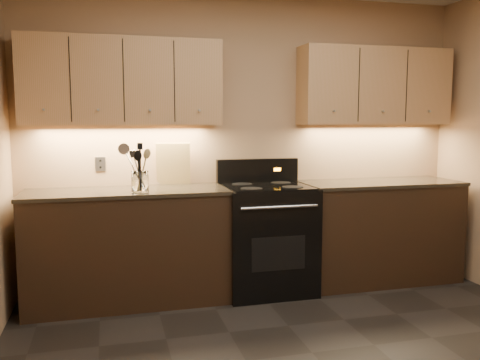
# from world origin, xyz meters

# --- Properties ---
(wall_back) EXTENTS (4.00, 0.04, 2.60)m
(wall_back) POSITION_xyz_m (0.00, 2.00, 1.30)
(wall_back) COLOR tan
(wall_back) RESTS_ON ground
(counter_left) EXTENTS (1.62, 0.62, 0.93)m
(counter_left) POSITION_xyz_m (-1.10, 1.70, 0.47)
(counter_left) COLOR black
(counter_left) RESTS_ON ground
(counter_right) EXTENTS (1.46, 0.62, 0.93)m
(counter_right) POSITION_xyz_m (1.18, 1.70, 0.47)
(counter_right) COLOR black
(counter_right) RESTS_ON ground
(stove) EXTENTS (0.76, 0.68, 1.14)m
(stove) POSITION_xyz_m (0.08, 1.68, 0.48)
(stove) COLOR black
(stove) RESTS_ON ground
(upper_cab_left) EXTENTS (1.60, 0.30, 0.70)m
(upper_cab_left) POSITION_xyz_m (-1.10, 1.85, 1.80)
(upper_cab_left) COLOR tan
(upper_cab_left) RESTS_ON wall_back
(upper_cab_right) EXTENTS (1.44, 0.30, 0.70)m
(upper_cab_right) POSITION_xyz_m (1.18, 1.85, 1.80)
(upper_cab_right) COLOR tan
(upper_cab_right) RESTS_ON wall_back
(outlet_plate) EXTENTS (0.08, 0.01, 0.12)m
(outlet_plate) POSITION_xyz_m (-1.30, 1.99, 1.12)
(outlet_plate) COLOR #B2B5BA
(outlet_plate) RESTS_ON wall_back
(utensil_crock) EXTENTS (0.17, 0.17, 0.17)m
(utensil_crock) POSITION_xyz_m (-1.00, 1.56, 1.01)
(utensil_crock) COLOR white
(utensil_crock) RESTS_ON counter_left
(cutting_board) EXTENTS (0.30, 0.14, 0.37)m
(cutting_board) POSITION_xyz_m (-0.69, 1.95, 1.11)
(cutting_board) COLOR tan
(cutting_board) RESTS_ON counter_left
(wooden_spoon) EXTENTS (0.14, 0.06, 0.33)m
(wooden_spoon) POSITION_xyz_m (-1.02, 1.56, 1.11)
(wooden_spoon) COLOR tan
(wooden_spoon) RESTS_ON utensil_crock
(black_spoon) EXTENTS (0.08, 0.14, 0.32)m
(black_spoon) POSITION_xyz_m (-1.00, 1.59, 1.10)
(black_spoon) COLOR black
(black_spoon) RESTS_ON utensil_crock
(black_turner) EXTENTS (0.10, 0.12, 0.38)m
(black_turner) POSITION_xyz_m (-1.00, 1.53, 1.14)
(black_turner) COLOR black
(black_turner) RESTS_ON utensil_crock
(steel_spatula) EXTENTS (0.18, 0.15, 0.36)m
(steel_spatula) POSITION_xyz_m (-0.97, 1.58, 1.12)
(steel_spatula) COLOR silver
(steel_spatula) RESTS_ON utensil_crock
(steel_skimmer) EXTENTS (0.24, 0.14, 0.39)m
(steel_skimmer) POSITION_xyz_m (-0.97, 1.54, 1.14)
(steel_skimmer) COLOR silver
(steel_skimmer) RESTS_ON utensil_crock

